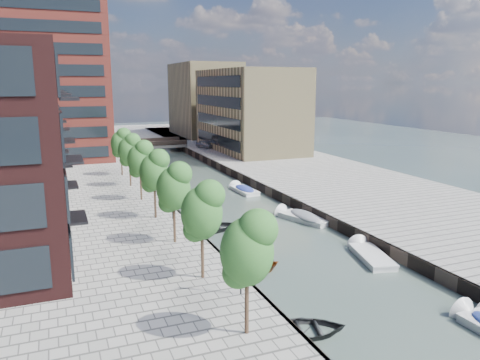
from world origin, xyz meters
TOP-DOWN VIEW (x-y plane):
  - water at (0.00, 40.00)m, footprint 300.00×300.00m
  - quay_right at (16.00, 40.00)m, footprint 20.00×140.00m
  - quay_wall_left at (-6.10, 40.00)m, footprint 0.25×140.00m
  - quay_wall_right at (6.10, 40.00)m, footprint 0.25×140.00m
  - far_closure at (0.00, 100.00)m, footprint 80.00×40.00m
  - apartment_block at (-20.00, 30.00)m, footprint 8.00×38.00m
  - tower at (-17.00, 65.00)m, footprint 18.00×18.00m
  - tan_block_near at (16.00, 62.00)m, footprint 12.00×25.00m
  - tan_block_far at (16.00, 88.00)m, footprint 12.00×20.00m
  - bridge at (0.00, 72.00)m, footprint 13.00×6.00m
  - tree_0 at (-8.50, 4.00)m, footprint 2.50×2.50m
  - tree_1 at (-8.50, 11.00)m, footprint 2.50×2.50m
  - tree_2 at (-8.50, 18.00)m, footprint 2.50×2.50m
  - tree_3 at (-8.50, 25.00)m, footprint 2.50×2.50m
  - tree_4 at (-8.50, 32.00)m, footprint 2.50×2.50m
  - tree_5 at (-8.50, 39.00)m, footprint 2.50×2.50m
  - tree_6 at (-8.50, 46.00)m, footprint 2.50×2.50m
  - lamp_0 at (-7.20, 8.00)m, footprint 0.24×0.24m
  - lamp_1 at (-7.20, 24.00)m, footprint 0.24×0.24m
  - lamp_2 at (-7.20, 40.00)m, footprint 0.24×0.24m
  - sloop_0 at (-4.47, 13.72)m, footprint 5.60×4.77m
  - sloop_1 at (-5.06, 4.44)m, footprint 5.02×4.12m
  - sloop_2 at (-4.46, 12.74)m, footprint 4.93×3.88m
  - sloop_3 at (-4.25, 31.68)m, footprint 5.19×4.08m
  - sloop_4 at (-4.26, 22.45)m, footprint 5.46×4.20m
  - motorboat_2 at (4.77, 12.35)m, footprint 3.13×5.63m
  - motorboat_3 at (4.04, 35.38)m, footprint 2.04×5.24m
  - motorboat_4 at (4.72, 22.55)m, footprint 3.81×6.01m
  - car at (9.24, 66.54)m, footprint 3.03×4.40m

SIDE VIEW (x-z plane):
  - water at x=0.00m, z-range 0.00..0.00m
  - sloop_0 at x=-4.47m, z-range -0.49..0.49m
  - sloop_1 at x=-5.06m, z-range -0.45..0.45m
  - sloop_2 at x=-4.46m, z-range -0.46..0.46m
  - sloop_3 at x=-4.25m, z-range -0.49..0.49m
  - sloop_4 at x=-4.26m, z-range -0.52..0.52m
  - motorboat_2 at x=4.77m, z-range -0.79..0.99m
  - motorboat_3 at x=4.04m, z-range -0.65..1.07m
  - motorboat_4 at x=4.72m, z-range -0.72..1.18m
  - quay_right at x=16.00m, z-range 0.00..1.00m
  - quay_wall_left at x=-6.10m, z-range 0.00..1.00m
  - quay_wall_right at x=6.10m, z-range 0.00..1.00m
  - far_closure at x=0.00m, z-range 0.00..1.00m
  - bridge at x=0.00m, z-range 0.74..2.04m
  - car at x=9.24m, z-range 1.00..2.39m
  - lamp_0 at x=-7.20m, z-range 1.45..5.57m
  - lamp_1 at x=-7.20m, z-range 1.45..5.57m
  - lamp_2 at x=-7.20m, z-range 1.45..5.57m
  - tree_0 at x=-8.50m, z-range 2.33..8.28m
  - tree_1 at x=-8.50m, z-range 2.33..8.28m
  - tree_2 at x=-8.50m, z-range 2.33..8.28m
  - tree_3 at x=-8.50m, z-range 2.33..8.28m
  - tree_4 at x=-8.50m, z-range 2.33..8.28m
  - tree_5 at x=-8.50m, z-range 2.33..8.28m
  - tree_6 at x=-8.50m, z-range 2.33..8.28m
  - apartment_block at x=-20.00m, z-range 1.00..15.00m
  - tan_block_near at x=16.00m, z-range 1.00..15.00m
  - tan_block_far at x=16.00m, z-range 1.00..17.00m
  - tower at x=-17.00m, z-range 1.00..31.00m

